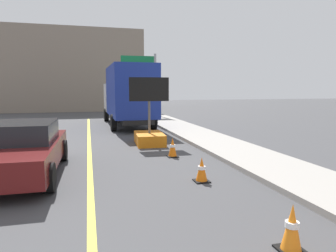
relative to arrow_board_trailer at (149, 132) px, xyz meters
name	(u,v)px	position (x,y,z in m)	size (l,w,h in m)	color
sidewalk_curb	(329,189)	(2.63, -6.68, -0.41)	(2.13, 48.00, 0.14)	#9E9991
lane_center_stripe	(91,217)	(-2.38, -6.68, -0.48)	(0.14, 36.00, 0.01)	yellow
arrow_board_trailer	(149,132)	(0.00, 0.00, 0.00)	(1.60, 1.86, 2.70)	orange
box_truck	(128,95)	(-0.04, 6.37, 1.41)	(2.56, 8.02, 3.53)	black
pickup_car	(20,149)	(-4.11, -3.56, 0.22)	(2.10, 4.58, 1.38)	#591414
highway_guide_sign	(145,74)	(2.07, 11.71, 2.94)	(2.79, 0.18, 5.00)	gray
far_building_block	(60,72)	(-5.21, 23.49, 3.61)	(16.90, 9.74, 8.19)	gray
traffic_cone_near_sign	(292,228)	(0.28, -8.52, -0.15)	(0.36, 0.36, 0.68)	black
traffic_cone_mid_lane	(202,170)	(0.23, -5.25, -0.19)	(0.36, 0.36, 0.60)	black
traffic_cone_far_lane	(173,147)	(0.28, -2.49, -0.16)	(0.36, 0.36, 0.65)	black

